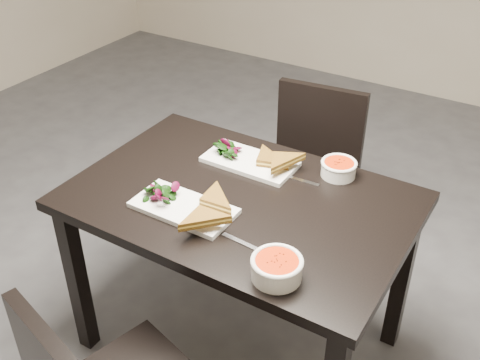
{
  "coord_description": "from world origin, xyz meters",
  "views": [
    {
      "loc": [
        1.33,
        -1.8,
        1.92
      ],
      "look_at": [
        0.45,
        -0.38,
        0.82
      ],
      "focal_mm": 43.01,
      "sensor_mm": 36.0,
      "label": 1
    }
  ],
  "objects_px": {
    "chair_far": "(310,167)",
    "plate_far": "(250,162)",
    "soup_bowl_near": "(277,267)",
    "soup_bowl_far": "(339,168)",
    "plate_near": "(184,208)",
    "table": "(240,219)"
  },
  "relations": [
    {
      "from": "chair_far",
      "to": "soup_bowl_far",
      "type": "distance_m",
      "value": 0.57
    },
    {
      "from": "plate_far",
      "to": "plate_near",
      "type": "bearing_deg",
      "value": -95.82
    },
    {
      "from": "table",
      "to": "plate_far",
      "type": "xyz_separation_m",
      "value": [
        -0.08,
        0.21,
        0.11
      ]
    },
    {
      "from": "soup_bowl_near",
      "to": "plate_far",
      "type": "xyz_separation_m",
      "value": [
        -0.39,
        0.51,
        -0.03
      ]
    },
    {
      "from": "chair_far",
      "to": "soup_bowl_near",
      "type": "distance_m",
      "value": 1.1
    },
    {
      "from": "table",
      "to": "plate_far",
      "type": "bearing_deg",
      "value": 111.85
    },
    {
      "from": "table",
      "to": "soup_bowl_far",
      "type": "bearing_deg",
      "value": 52.14
    },
    {
      "from": "table",
      "to": "plate_far",
      "type": "relative_size",
      "value": 3.37
    },
    {
      "from": "chair_far",
      "to": "soup_bowl_near",
      "type": "relative_size",
      "value": 5.45
    },
    {
      "from": "plate_near",
      "to": "soup_bowl_near",
      "type": "xyz_separation_m",
      "value": [
        0.43,
        -0.13,
        0.03
      ]
    },
    {
      "from": "soup_bowl_near",
      "to": "plate_near",
      "type": "bearing_deg",
      "value": 163.5
    },
    {
      "from": "table",
      "to": "plate_near",
      "type": "xyz_separation_m",
      "value": [
        -0.12,
        -0.17,
        0.11
      ]
    },
    {
      "from": "table",
      "to": "soup_bowl_near",
      "type": "xyz_separation_m",
      "value": [
        0.31,
        -0.3,
        0.14
      ]
    },
    {
      "from": "table",
      "to": "soup_bowl_far",
      "type": "relative_size",
      "value": 8.88
    },
    {
      "from": "chair_far",
      "to": "plate_far",
      "type": "height_order",
      "value": "chair_far"
    },
    {
      "from": "chair_far",
      "to": "soup_bowl_far",
      "type": "bearing_deg",
      "value": -60.42
    },
    {
      "from": "plate_near",
      "to": "plate_far",
      "type": "bearing_deg",
      "value": 84.18
    },
    {
      "from": "soup_bowl_near",
      "to": "plate_far",
      "type": "distance_m",
      "value": 0.64
    },
    {
      "from": "chair_far",
      "to": "plate_near",
      "type": "bearing_deg",
      "value": -101.51
    },
    {
      "from": "table",
      "to": "plate_near",
      "type": "bearing_deg",
      "value": -125.65
    },
    {
      "from": "soup_bowl_far",
      "to": "plate_far",
      "type": "bearing_deg",
      "value": -162.61
    },
    {
      "from": "chair_far",
      "to": "plate_far",
      "type": "xyz_separation_m",
      "value": [
        -0.04,
        -0.49,
        0.27
      ]
    }
  ]
}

